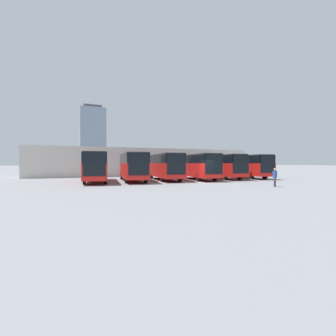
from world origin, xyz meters
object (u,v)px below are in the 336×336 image
Objects in this scene: bus_0 at (245,165)px; bus_3 at (164,166)px; bus_1 at (220,165)px; bus_4 at (133,166)px; bus_5 at (96,166)px; pedestrian at (275,177)px; bus_2 at (196,166)px.

bus_3 is (13.04, 0.04, 0.00)m from bus_0.
bus_0 is 13.04m from bus_3.
bus_1 is 8.69m from bus_3.
bus_3 is 4.36m from bus_4.
bus_1 is 1.00× the size of bus_5.
bus_5 is 19.25m from pedestrian.
pedestrian is at bearing 85.52° from bus_1.
bus_5 is (21.73, 0.25, 0.00)m from bus_0.
bus_5 is at bearing 7.08° from bus_2.
bus_2 is 1.00× the size of bus_3.
pedestrian is at bearing 69.57° from bus_0.
bus_0 is 15.35m from pedestrian.
bus_4 is (8.69, -0.39, 0.00)m from bus_2.
bus_2 is 1.00× the size of bus_5.
bus_5 is at bearing 9.97° from bus_0.
bus_1 and bus_3 have the same top height.
bus_4 is at bearing 13.64° from bus_3.
bus_1 and bus_2 have the same top height.
bus_1 is 13.04m from bus_4.
bus_1 reaches higher than pedestrian.
bus_2 is 4.40m from bus_3.
bus_1 is 13.69m from pedestrian.
bus_0 is at bearing -169.47° from bus_4.
bus_2 is at bearing 52.35° from pedestrian.
bus_3 is at bearing 9.49° from bus_0.
bus_1 is 6.82× the size of pedestrian.
bus_0 is 1.00× the size of bus_3.
bus_0 is at bearing -165.70° from bus_2.
bus_1 is 1.00× the size of bus_2.
bus_3 is 1.00× the size of bus_4.
bus_5 is (13.04, -0.51, 0.00)m from bus_2.
bus_2 is at bearing -173.26° from bus_4.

